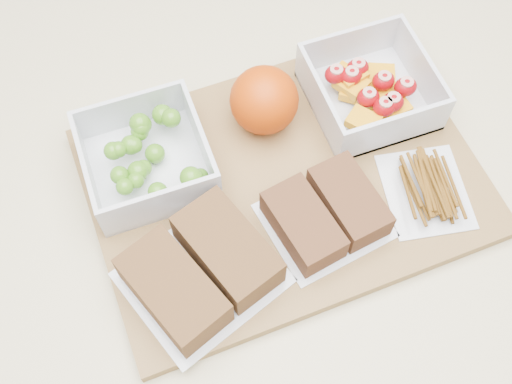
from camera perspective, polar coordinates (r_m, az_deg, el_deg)
The scene contains 9 objects.
ground at distance 1.56m, azimuth 0.73°, elevation -16.15°, with size 4.00×4.00×0.00m, color gray.
counter at distance 1.13m, azimuth 1.00°, elevation -11.55°, with size 1.20×0.90×0.90m, color beige.
cutting_board at distance 0.71m, azimuth 2.53°, elevation 0.90°, with size 0.42×0.30×0.02m, color olive.
grape_container at distance 0.70m, azimuth -9.55°, elevation 3.07°, with size 0.13×0.13×0.05m.
fruit_container at distance 0.75m, azimuth 10.07°, elevation 8.89°, with size 0.13×0.13×0.06m.
orange at distance 0.71m, azimuth 0.73°, elevation 8.16°, with size 0.08×0.08×0.08m, color #C43D04.
sandwich_bag_left at distance 0.64m, azimuth -4.91°, elevation -6.92°, with size 0.18×0.17×0.04m.
sandwich_bag_center at distance 0.67m, azimuth 6.25°, elevation -1.92°, with size 0.14×0.12×0.04m.
pretzel_bag at distance 0.71m, azimuth 14.99°, elevation 0.44°, with size 0.10×0.12×0.02m.
Camera 1 is at (-0.13, -0.29, 1.53)m, focal length 45.00 mm.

